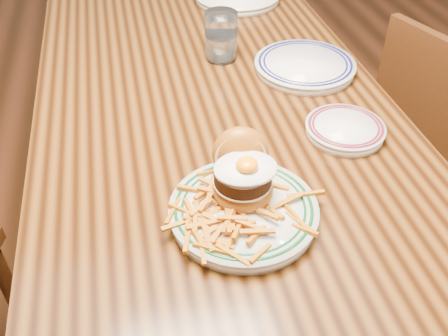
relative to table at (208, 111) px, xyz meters
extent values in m
plane|color=black|center=(0.00, 0.00, -0.66)|extent=(6.00, 6.00, 0.00)
cube|color=black|center=(0.00, 0.00, 0.06)|extent=(0.85, 1.60, 0.05)
cylinder|color=black|center=(-0.36, 0.74, -0.31)|extent=(0.07, 0.07, 0.70)
cylinder|color=black|center=(0.36, 0.74, -0.31)|extent=(0.07, 0.07, 0.70)
cylinder|color=#411E0D|center=(-0.60, -0.14, -0.45)|extent=(0.04, 0.04, 0.43)
cube|color=#411E0D|center=(0.61, -0.08, -0.03)|extent=(0.15, 0.38, 0.42)
cylinder|color=#411E0D|center=(0.89, 0.18, -0.47)|extent=(0.04, 0.04, 0.38)
cylinder|color=#411E0D|center=(0.57, 0.08, -0.47)|extent=(0.04, 0.04, 0.38)
cylinder|color=#411E0D|center=(0.68, -0.24, -0.47)|extent=(0.04, 0.04, 0.38)
cylinder|color=silver|center=(-0.03, -0.49, 0.10)|extent=(0.27, 0.27, 0.02)
cylinder|color=silver|center=(-0.03, -0.49, 0.11)|extent=(0.27, 0.27, 0.01)
torus|color=#0B421A|center=(-0.03, -0.49, 0.11)|extent=(0.25, 0.25, 0.01)
torus|color=#0B421A|center=(-0.03, -0.49, 0.11)|extent=(0.23, 0.23, 0.01)
ellipsoid|color=#994913|center=(-0.02, -0.45, 0.13)|extent=(0.11, 0.11, 0.05)
cylinder|color=#DFBC8B|center=(-0.02, -0.45, 0.15)|extent=(0.11, 0.11, 0.00)
cylinder|color=black|center=(-0.02, -0.45, 0.16)|extent=(0.10, 0.10, 0.03)
ellipsoid|color=white|center=(-0.02, -0.45, 0.18)|extent=(0.11, 0.09, 0.01)
ellipsoid|color=orange|center=(-0.02, -0.46, 0.19)|extent=(0.04, 0.04, 0.02)
ellipsoid|color=#994913|center=(-0.01, -0.39, 0.16)|extent=(0.12, 0.11, 0.12)
cylinder|color=#DFBC8B|center=(-0.01, -0.41, 0.16)|extent=(0.10, 0.05, 0.09)
cylinder|color=silver|center=(0.25, -0.29, 0.10)|extent=(0.17, 0.17, 0.02)
cylinder|color=silver|center=(0.25, -0.29, 0.11)|extent=(0.17, 0.17, 0.01)
torus|color=maroon|center=(0.25, -0.29, 0.11)|extent=(0.16, 0.16, 0.01)
torus|color=maroon|center=(0.25, -0.29, 0.11)|extent=(0.15, 0.15, 0.01)
cube|color=silver|center=(0.27, -0.28, 0.11)|extent=(0.08, 0.09, 0.00)
cylinder|color=silver|center=(0.26, 0.00, 0.10)|extent=(0.26, 0.26, 0.02)
cylinder|color=silver|center=(0.26, 0.00, 0.11)|extent=(0.26, 0.26, 0.01)
torus|color=#0F104D|center=(0.26, 0.00, 0.11)|extent=(0.25, 0.25, 0.01)
torus|color=#0F104D|center=(0.26, 0.00, 0.11)|extent=(0.22, 0.22, 0.01)
cylinder|color=white|center=(0.06, 0.12, 0.15)|extent=(0.09, 0.09, 0.13)
cylinder|color=silver|center=(0.06, 0.12, 0.12)|extent=(0.07, 0.07, 0.06)
camera|label=1|loc=(-0.20, -1.10, 0.75)|focal=40.00mm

